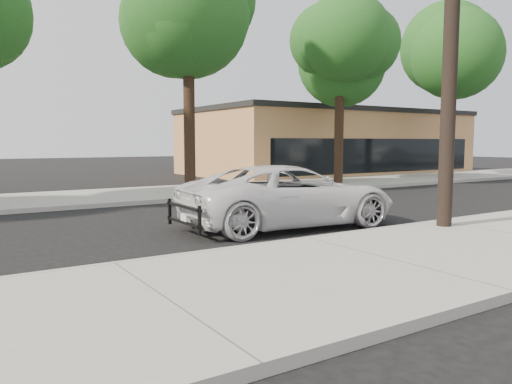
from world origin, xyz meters
TOP-DOWN VIEW (x-y plane):
  - ground at (0.00, 0.00)m, footprint 120.00×120.00m
  - near_sidewalk at (0.00, -4.30)m, footprint 90.00×4.40m
  - far_sidewalk at (0.00, 8.50)m, footprint 90.00×5.00m
  - curb_near at (0.00, -2.10)m, footprint 90.00×0.12m
  - building_main at (16.00, 16.00)m, footprint 18.00×10.00m
  - utility_pole at (3.60, -2.70)m, footprint 1.40×0.34m
  - tree_c at (2.22, 7.64)m, footprint 4.96×4.80m
  - tree_d at (10.20, 7.95)m, footprint 4.50×4.35m
  - tree_e at (18.21, 7.74)m, footprint 4.80×4.65m
  - police_cruiser at (1.03, -0.09)m, footprint 5.71×2.95m

SIDE VIEW (x-z plane):
  - ground at x=0.00m, z-range 0.00..0.00m
  - near_sidewalk at x=0.00m, z-range 0.00..0.15m
  - far_sidewalk at x=0.00m, z-range 0.00..0.15m
  - curb_near at x=0.00m, z-range -0.01..0.15m
  - police_cruiser at x=1.03m, z-range 0.00..1.54m
  - building_main at x=16.00m, z-range 0.00..4.00m
  - utility_pole at x=3.60m, z-range 0.20..9.20m
  - tree_d at x=10.20m, z-range 1.99..10.74m
  - tree_e at x=18.21m, z-range 2.07..11.32m
  - tree_c at x=2.22m, z-range 2.13..11.68m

